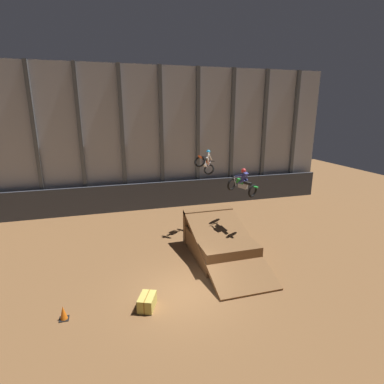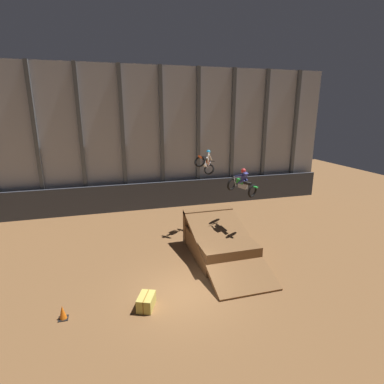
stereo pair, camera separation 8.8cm
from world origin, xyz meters
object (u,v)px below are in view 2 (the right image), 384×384
(rider_bike_right_air, at_px, (242,184))
(hay_bale_trackside, at_px, (146,302))
(rider_bike_left_air, at_px, (205,162))
(dirt_ramp, at_px, (218,242))
(traffic_cone_near_ramp, at_px, (63,313))

(rider_bike_right_air, xyz_separation_m, hay_bale_trackside, (-5.85, -3.70, -3.69))
(rider_bike_right_air, bearing_deg, rider_bike_left_air, 77.63)
(dirt_ramp, distance_m, traffic_cone_near_ramp, 8.49)
(dirt_ramp, height_order, hay_bale_trackside, dirt_ramp)
(hay_bale_trackside, bearing_deg, rider_bike_left_air, 55.65)
(dirt_ramp, distance_m, hay_bale_trackside, 5.86)
(dirt_ramp, distance_m, rider_bike_left_air, 5.21)
(rider_bike_left_air, bearing_deg, dirt_ramp, -48.70)
(hay_bale_trackside, bearing_deg, dirt_ramp, 39.09)
(rider_bike_left_air, bearing_deg, hay_bale_trackside, -77.52)
(dirt_ramp, height_order, rider_bike_right_air, rider_bike_right_air)
(dirt_ramp, height_order, traffic_cone_near_ramp, dirt_ramp)
(rider_bike_right_air, relative_size, traffic_cone_near_ramp, 3.07)
(rider_bike_right_air, bearing_deg, hay_bale_trackside, -175.97)
(hay_bale_trackside, bearing_deg, traffic_cone_near_ramp, 176.19)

